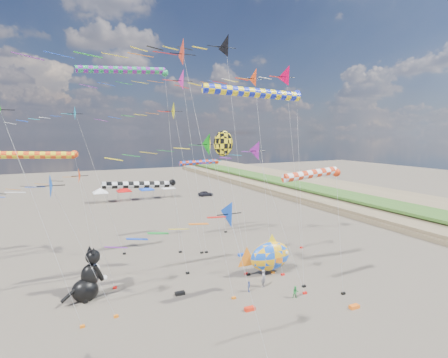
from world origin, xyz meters
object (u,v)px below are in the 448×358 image
child_green (296,292)px  child_blue (249,287)px  person_adult (264,278)px  cat_inflatable (87,274)px  parked_car (206,194)px  fish_inflatable (270,256)px

child_green → child_blue: size_ratio=1.10×
person_adult → cat_inflatable: bearing=128.4°
cat_inflatable → child_green: bearing=-46.4°
person_adult → child_blue: bearing=154.9°
parked_car → child_green: bearing=173.9°
cat_inflatable → child_green: (17.19, -7.90, -1.82)m
child_blue → fish_inflatable: bearing=-15.8°
child_blue → cat_inflatable: bearing=110.0°
child_green → cat_inflatable: bearing=178.7°
fish_inflatable → child_green: (-0.85, -5.78, -1.39)m
fish_inflatable → child_green: 6.01m
person_adult → child_blue: size_ratio=1.65×
child_blue → parked_car: parked_car is taller
fish_inflatable → cat_inflatable: bearing=173.3°
person_adult → child_green: bearing=-101.8°
fish_inflatable → person_adult: size_ratio=3.66×
child_green → parked_car: bearing=100.0°
fish_inflatable → person_adult: 3.56m
person_adult → parked_car: person_adult is taller
child_green → parked_car: size_ratio=0.31×
person_adult → parked_car: 50.42m
fish_inflatable → child_green: bearing=-98.4°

